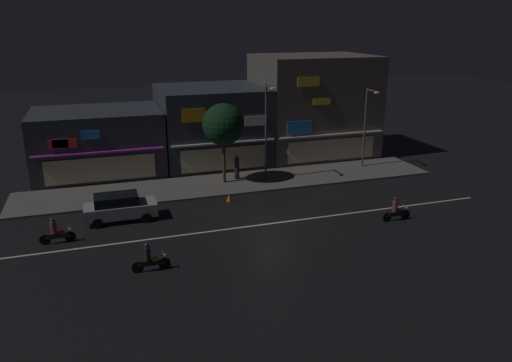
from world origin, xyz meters
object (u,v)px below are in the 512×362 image
object	(u,v)px
motorcycle_following	(396,211)
motorcycle_opposite_lane	(56,233)
traffic_cone	(229,197)
pedestrian_on_sidewalk	(237,168)
parked_car_near_kerb	(120,207)
motorcycle_lead	(150,259)
streetlamp_mid	(367,121)
streetlamp_west	(267,125)

from	to	relation	value
motorcycle_following	motorcycle_opposite_lane	xyz separation A→B (m)	(-19.58, 2.99, 0.00)
traffic_cone	pedestrian_on_sidewalk	bearing A→B (deg)	67.30
parked_car_near_kerb	motorcycle_opposite_lane	distance (m)	4.23
pedestrian_on_sidewalk	motorcycle_lead	xyz separation A→B (m)	(-8.01, -12.52, -0.40)
streetlamp_mid	motorcycle_lead	world-z (taller)	streetlamp_mid
streetlamp_west	traffic_cone	world-z (taller)	streetlamp_west
streetlamp_west	motorcycle_opposite_lane	size ratio (longest dim) A/B	3.80
pedestrian_on_sidewalk	parked_car_near_kerb	bearing A→B (deg)	61.33
streetlamp_west	motorcycle_following	bearing A→B (deg)	-63.52
streetlamp_mid	motorcycle_following	bearing A→B (deg)	-110.25
pedestrian_on_sidewalk	motorcycle_opposite_lane	distance (m)	14.71
streetlamp_mid	parked_car_near_kerb	xyz separation A→B (m)	(-19.96, -5.27, -3.12)
streetlamp_mid	pedestrian_on_sidewalk	distance (m)	11.35
motorcycle_opposite_lane	motorcycle_lead	bearing A→B (deg)	-52.70
streetlamp_west	streetlamp_mid	bearing A→B (deg)	4.67
streetlamp_west	streetlamp_mid	xyz separation A→B (m)	(8.83, 0.72, -0.40)
motorcycle_lead	traffic_cone	world-z (taller)	motorcycle_lead
streetlamp_west	pedestrian_on_sidewalk	world-z (taller)	streetlamp_west
motorcycle_following	motorcycle_lead	bearing A→B (deg)	8.24
pedestrian_on_sidewalk	traffic_cone	bearing A→B (deg)	97.81
pedestrian_on_sidewalk	motorcycle_opposite_lane	size ratio (longest dim) A/B	1.01
pedestrian_on_sidewalk	motorcycle_following	size ratio (longest dim) A/B	1.01
streetlamp_mid	traffic_cone	xyz separation A→B (m)	(-12.73, -4.12, -3.72)
motorcycle_opposite_lane	streetlamp_west	bearing A→B (deg)	19.32
streetlamp_mid	traffic_cone	size ratio (longest dim) A/B	11.73
parked_car_near_kerb	pedestrian_on_sidewalk	bearing A→B (deg)	30.82
streetlamp_mid	pedestrian_on_sidewalk	size ratio (longest dim) A/B	3.36
motorcycle_following	pedestrian_on_sidewalk	bearing A→B (deg)	-55.27
traffic_cone	motorcycle_following	bearing A→B (deg)	-36.29
streetlamp_west	motorcycle_following	distance (m)	11.66
streetlamp_mid	parked_car_near_kerb	world-z (taller)	streetlamp_mid
streetlamp_west	parked_car_near_kerb	world-z (taller)	streetlamp_west
motorcycle_lead	motorcycle_following	size ratio (longest dim) A/B	1.00
streetlamp_west	parked_car_near_kerb	xyz separation A→B (m)	(-11.13, -4.55, -3.52)
pedestrian_on_sidewalk	motorcycle_opposite_lane	xyz separation A→B (m)	(-12.52, -7.70, -0.40)
motorcycle_opposite_lane	traffic_cone	distance (m)	11.31
pedestrian_on_sidewalk	traffic_cone	size ratio (longest dim) A/B	3.49
pedestrian_on_sidewalk	traffic_cone	xyz separation A→B (m)	(-1.77, -4.22, -0.76)
motorcycle_lead	traffic_cone	xyz separation A→B (m)	(6.24, 8.30, -0.36)
pedestrian_on_sidewalk	motorcycle_lead	world-z (taller)	pedestrian_on_sidewalk
pedestrian_on_sidewalk	parked_car_near_kerb	size ratio (longest dim) A/B	0.45
traffic_cone	streetlamp_mid	bearing A→B (deg)	17.95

